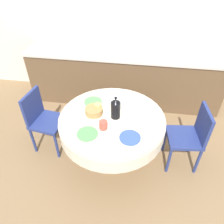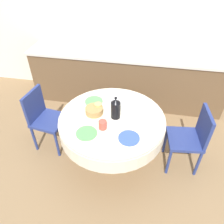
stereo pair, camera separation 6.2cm
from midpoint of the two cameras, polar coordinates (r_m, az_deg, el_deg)
name	(u,v)px [view 2 (the right image)]	position (r m, az deg, el deg)	size (l,w,h in m)	color
ground_plane	(112,158)	(3.05, 0.59, -12.00)	(12.00, 12.00, 0.00)	#8E704C
wall_back	(132,21)	(3.79, 5.66, 22.61)	(7.00, 0.05, 2.60)	silver
kitchen_counter	(127,77)	(3.82, 4.33, 8.99)	(3.24, 0.64, 0.91)	brown
dining_table	(112,125)	(2.60, 0.68, -3.52)	(1.24, 1.24, 0.74)	olive
chair_left	(191,137)	(2.81, 20.62, -6.03)	(0.44, 0.44, 0.87)	navy
chair_right	(44,117)	(3.03, -16.79, -1.14)	(0.45, 0.45, 0.87)	navy
plate_near_left	(87,133)	(2.33, -5.91, -5.53)	(0.22, 0.22, 0.01)	#5BA85B
cup_near_left	(103,125)	(2.35, -1.69, -3.38)	(0.09, 0.09, 0.10)	#CC4C3D
plate_near_right	(129,138)	(2.28, 5.23, -6.78)	(0.22, 0.22, 0.01)	#3856AD
cup_near_right	(125,123)	(2.38, 4.26, -2.81)	(0.09, 0.09, 0.10)	white
plate_far_left	(94,101)	(2.75, -4.10, 2.79)	(0.22, 0.22, 0.01)	#5BA85B
cup_far_left	(98,107)	(2.58, -2.94, 1.25)	(0.09, 0.09, 0.10)	#DBB766
plate_far_right	(135,104)	(2.71, 6.80, 2.02)	(0.22, 0.22, 0.01)	white
cup_far_right	(121,105)	(2.62, 3.09, 1.90)	(0.09, 0.09, 0.10)	white
coffee_carafe	(116,109)	(2.44, 1.68, 0.91)	(0.11, 0.11, 0.29)	black
teapot	(116,103)	(2.61, 1.69, 2.45)	(0.18, 0.13, 0.17)	white
bread_basket	(94,111)	(2.55, -3.98, 0.38)	(0.21, 0.21, 0.08)	#AD844C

